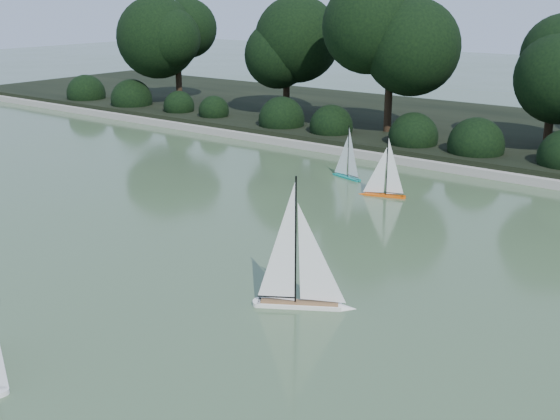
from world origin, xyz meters
name	(u,v)px	position (x,y,z in m)	size (l,w,h in m)	color
ground	(168,317)	(0.00, 0.00, 0.00)	(80.00, 80.00, 0.00)	#405734
pond_coping	(465,169)	(0.00, 9.00, 0.09)	(40.00, 0.35, 0.18)	gray
far_bank	(526,138)	(0.00, 13.00, 0.15)	(40.00, 8.00, 0.30)	black
shrub_hedge	(482,146)	(0.00, 9.90, 0.45)	(29.10, 1.10, 1.10)	black
sailboat_white_b	(307,286)	(1.19, 1.28, 0.28)	(1.23, 0.83, 1.82)	white
sailboat_orange	(381,186)	(-0.59, 6.30, 0.20)	(0.94, 0.42, 1.30)	#DD500B
sailboat_teal	(345,169)	(-1.92, 7.10, 0.19)	(0.90, 0.38, 1.23)	#0C7F73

